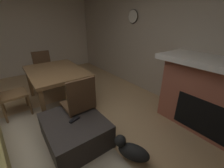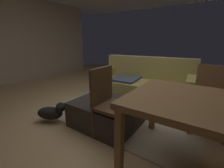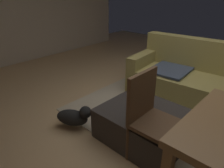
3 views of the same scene
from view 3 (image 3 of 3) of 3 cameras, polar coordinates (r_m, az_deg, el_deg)
floor at (r=2.89m, az=13.51°, el=-10.28°), size 9.11×9.11×0.00m
wall_left at (r=5.32m, az=-24.85°, el=19.20°), size 0.12×5.74×2.56m
area_rug at (r=3.05m, az=15.51°, el=-8.34°), size 2.60×2.00×0.01m
couch at (r=3.47m, az=22.37°, el=0.85°), size 2.08×1.06×0.92m
ottoman_coffee_table at (r=2.48m, az=8.74°, el=-11.08°), size 0.95×0.80×0.38m
tv_remote at (r=2.37m, az=8.62°, el=-7.03°), size 0.09×0.17×0.02m
dining_chair_west at (r=2.08m, az=10.46°, el=-7.92°), size 0.45×0.45×0.93m
small_dog at (r=2.66m, az=-10.36°, el=-8.89°), size 0.47×0.37×0.29m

